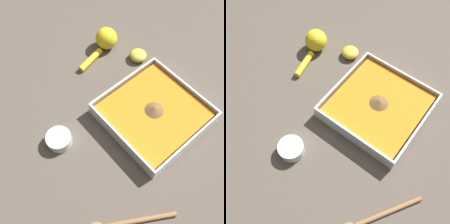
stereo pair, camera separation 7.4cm
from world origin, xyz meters
TOP-DOWN VIEW (x-y plane):
  - ground_plane at (0.00, 0.00)m, footprint 4.00×4.00m
  - square_dish at (-0.02, 0.04)m, footprint 0.26×0.26m
  - spice_bowl at (0.23, -0.07)m, footprint 0.07×0.07m
  - lemon_squeezer at (-0.09, -0.26)m, footprint 0.17×0.08m
  - lemon_half at (-0.14, -0.15)m, footprint 0.06×0.06m
  - wooden_spoon at (0.23, 0.20)m, footprint 0.19×0.13m

SIDE VIEW (x-z plane):
  - ground_plane at x=0.00m, z-range 0.00..0.00m
  - wooden_spoon at x=0.23m, z-range 0.00..0.01m
  - lemon_half at x=-0.14m, z-range 0.00..0.03m
  - spice_bowl at x=0.23m, z-range 0.00..0.03m
  - square_dish at x=-0.02m, z-range -0.01..0.04m
  - lemon_squeezer at x=-0.09m, z-range 0.00..0.07m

